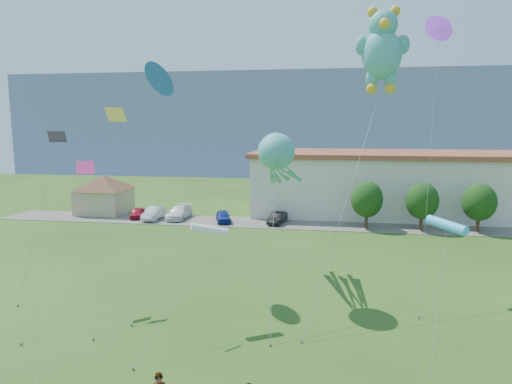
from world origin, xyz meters
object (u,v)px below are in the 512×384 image
octopus_kite (279,162)px  parked_car_silver (154,213)px  pavilion (104,191)px  warehouse (488,184)px  parked_car_blue (223,216)px  parked_car_black (277,218)px  parked_car_red (138,213)px  teddy_bear_kite (382,48)px  parked_car_white (179,212)px

octopus_kite → parked_car_silver: bearing=130.0°
pavilion → octopus_kite: 36.41m
warehouse → parked_car_blue: warehouse is taller
parked_car_silver → parked_car_black: bearing=0.1°
warehouse → parked_car_blue: bearing=-164.2°
parked_car_red → teddy_bear_kite: size_ratio=0.18×
warehouse → octopus_kite: (-23.87, -30.59, 5.12)m
warehouse → parked_car_white: size_ratio=11.32×
warehouse → parked_car_blue: size_ratio=15.15×
parked_car_red → teddy_bear_kite: (27.38, -19.09, 16.53)m
parked_car_red → octopus_kite: octopus_kite is taller
parked_car_red → parked_car_black: parked_car_black is taller
pavilion → parked_car_white: bearing=-11.3°
parked_car_blue → parked_car_red: bearing=158.7°
parked_car_white → parked_car_blue: 6.04m
warehouse → teddy_bear_kite: size_ratio=3.04×
parked_car_red → parked_car_silver: bearing=-26.2°
pavilion → parked_car_red: bearing=-24.3°
teddy_bear_kite → octopus_kite: bearing=-157.8°
warehouse → octopus_kite: size_ratio=4.25×
parked_car_white → parked_car_blue: parked_car_white is taller
parked_car_blue → parked_car_black: 6.59m
pavilion → parked_car_blue: bearing=-11.0°
octopus_kite → pavilion: bearing=136.7°
parked_car_white → teddy_bear_kite: size_ratio=0.27×
pavilion → parked_car_black: size_ratio=2.20×
parked_car_red → parked_car_white: 5.38m
warehouse → parked_car_silver: (-41.81, -9.21, -3.29)m
teddy_bear_kite → parked_car_blue: bearing=131.2°
parked_car_silver → parked_car_white: parked_car_white is taller
pavilion → parked_car_blue: size_ratio=2.28×
parked_car_red → teddy_bear_kite: 37.25m
teddy_bear_kite → parked_car_red: bearing=145.1°
parked_car_red → pavilion: bearing=143.7°
warehouse → parked_car_white: 39.84m
parked_car_blue → octopus_kite: 24.60m
parked_car_blue → octopus_kite: (9.02, -21.25, 8.50)m
pavilion → warehouse: size_ratio=0.15×
parked_car_silver → parked_car_blue: bearing=-1.0°
parked_car_red → parked_car_blue: 11.33m
octopus_kite → teddy_bear_kite: size_ratio=0.71×
warehouse → parked_car_silver: 42.94m
octopus_kite → teddy_bear_kite: (7.06, 2.89, 7.97)m
parked_car_silver → teddy_bear_kite: 35.14m
warehouse → octopus_kite: octopus_kite is taller
warehouse → teddy_bear_kite: teddy_bear_kite is taller
parked_car_blue → octopus_kite: octopus_kite is taller
parked_car_red → parked_car_silver: parked_car_silver is taller
parked_car_white → parked_car_black: 12.57m
parked_car_white → parked_car_blue: size_ratio=1.34×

